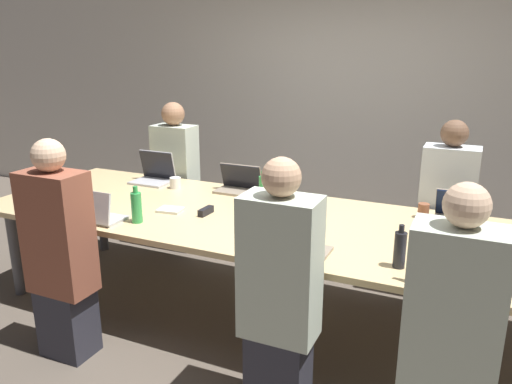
{
  "coord_description": "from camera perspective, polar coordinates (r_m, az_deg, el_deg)",
  "views": [
    {
      "loc": [
        1.29,
        -3.05,
        1.93
      ],
      "look_at": [
        -0.14,
        0.1,
        0.92
      ],
      "focal_mm": 35.0,
      "sensor_mm": 36.0,
      "label": 1
    }
  ],
  "objects": [
    {
      "name": "laptop_far_left",
      "position": [
        4.52,
        -11.53,
        2.1
      ],
      "size": [
        0.34,
        0.27,
        0.27
      ],
      "color": "#B7B7BC",
      "rests_on": "conference_table"
    },
    {
      "name": "person_near_left",
      "position": [
        3.34,
        -21.47,
        -6.74
      ],
      "size": [
        0.4,
        0.24,
        1.42
      ],
      "rotation": [
        0.0,
        0.0,
        3.14
      ],
      "color": "#2D2D38",
      "rests_on": "ground_plane"
    },
    {
      "name": "person_far_left",
      "position": [
        4.87,
        -9.12,
        1.45
      ],
      "size": [
        0.4,
        0.24,
        1.44
      ],
      "color": "#2D2D38",
      "rests_on": "ground_plane"
    },
    {
      "name": "conference_table",
      "position": [
        3.52,
        1.36,
        -3.78
      ],
      "size": [
        4.29,
        1.37,
        0.77
      ],
      "color": "#D6B77F",
      "rests_on": "ground_plane"
    },
    {
      "name": "cup_near_right",
      "position": [
        2.82,
        26.07,
        -8.79
      ],
      "size": [
        0.08,
        0.08,
        0.09
      ],
      "color": "white",
      "rests_on": "conference_table"
    },
    {
      "name": "laptop_far_midleft",
      "position": [
        4.13,
        -1.94,
        0.93
      ],
      "size": [
        0.36,
        0.23,
        0.23
      ],
      "color": "gray",
      "rests_on": "conference_table"
    },
    {
      "name": "cup_near_midright",
      "position": [
        3.0,
        0.56,
        -5.44
      ],
      "size": [
        0.09,
        0.09,
        0.1
      ],
      "color": "white",
      "rests_on": "conference_table"
    },
    {
      "name": "notebook",
      "position": [
        3.71,
        -9.76,
        -2.03
      ],
      "size": [
        0.19,
        0.16,
        0.02
      ],
      "rotation": [
        0.0,
        0.0,
        0.13
      ],
      "color": "silver",
      "rests_on": "conference_table"
    },
    {
      "name": "person_far_right",
      "position": [
        4.1,
        20.83,
        -2.47
      ],
      "size": [
        0.4,
        0.24,
        1.42
      ],
      "color": "#2D2D38",
      "rests_on": "ground_plane"
    },
    {
      "name": "bottle_near_left",
      "position": [
        3.49,
        -13.5,
        -1.67
      ],
      "size": [
        0.07,
        0.07,
        0.26
      ],
      "color": "green",
      "rests_on": "conference_table"
    },
    {
      "name": "bottle_near_right",
      "position": [
        2.83,
        16.12,
        -6.29
      ],
      "size": [
        0.07,
        0.07,
        0.25
      ],
      "color": "black",
      "rests_on": "conference_table"
    },
    {
      "name": "cup_far_left",
      "position": [
        4.29,
        -9.2,
        1.04
      ],
      "size": [
        0.09,
        0.09,
        0.09
      ],
      "color": "white",
      "rests_on": "conference_table"
    },
    {
      "name": "cup_near_left",
      "position": [
        3.83,
        -20.25,
        -1.62
      ],
      "size": [
        0.09,
        0.09,
        0.1
      ],
      "color": "white",
      "rests_on": "conference_table"
    },
    {
      "name": "laptop_near_midright",
      "position": [
        2.9,
        5.13,
        -5.91
      ],
      "size": [
        0.32,
        0.22,
        0.23
      ],
      "rotation": [
        0.0,
        0.0,
        3.14
      ],
      "color": "gray",
      "rests_on": "conference_table"
    },
    {
      "name": "cup_far_right",
      "position": [
        3.7,
        18.58,
        -2.04
      ],
      "size": [
        0.08,
        0.08,
        0.1
      ],
      "color": "brown",
      "rests_on": "conference_table"
    },
    {
      "name": "cup_far_midleft",
      "position": [
        4.02,
        1.66,
        0.25
      ],
      "size": [
        0.08,
        0.08,
        0.1
      ],
      "color": "white",
      "rests_on": "conference_table"
    },
    {
      "name": "laptop_near_left",
      "position": [
        3.58,
        -17.82,
        -2.26
      ],
      "size": [
        0.33,
        0.23,
        0.23
      ],
      "rotation": [
        0.0,
        0.0,
        3.14
      ],
      "color": "#B7B7BC",
      "rests_on": "conference_table"
    },
    {
      "name": "curtain_wall",
      "position": [
        5.4,
        10.65,
        10.4
      ],
      "size": [
        12.0,
        0.06,
        2.8
      ],
      "color": "beige",
      "rests_on": "ground_plane"
    },
    {
      "name": "person_near_right",
      "position": [
        2.44,
        21.26,
        -15.73
      ],
      "size": [
        0.4,
        0.24,
        1.41
      ],
      "rotation": [
        0.0,
        0.0,
        3.14
      ],
      "color": "#2D2D38",
      "rests_on": "ground_plane"
    },
    {
      "name": "laptop_near_right",
      "position": [
        2.72,
        20.78,
        -8.37
      ],
      "size": [
        0.31,
        0.25,
        0.25
      ],
      "rotation": [
        0.0,
        0.0,
        3.14
      ],
      "color": "#B7B7BC",
      "rests_on": "conference_table"
    },
    {
      "name": "laptop_far_right",
      "position": [
        3.71,
        22.14,
        -2.15
      ],
      "size": [
        0.31,
        0.22,
        0.22
      ],
      "color": "gray",
      "rests_on": "conference_table"
    },
    {
      "name": "person_near_midright",
      "position": [
        2.66,
        2.71,
        -11.58
      ],
      "size": [
        0.4,
        0.24,
        1.42
      ],
      "rotation": [
        0.0,
        0.0,
        3.14
      ],
      "color": "#2D2D38",
      "rests_on": "ground_plane"
    },
    {
      "name": "ground_plane",
      "position": [
        3.83,
        1.29,
        -13.96
      ],
      "size": [
        24.0,
        24.0,
        0.0
      ],
      "primitive_type": "plane",
      "color": "brown"
    },
    {
      "name": "stapler",
      "position": [
        3.6,
        -5.75,
        -2.19
      ],
      "size": [
        0.05,
        0.15,
        0.05
      ],
      "rotation": [
        0.0,
        0.0,
        -0.05
      ],
      "color": "black",
      "rests_on": "conference_table"
    },
    {
      "name": "bottle_far_midleft",
      "position": [
        3.89,
        0.79,
        0.49
      ],
      "size": [
        0.07,
        0.07,
        0.24
      ],
      "color": "green",
      "rests_on": "conference_table"
    }
  ]
}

